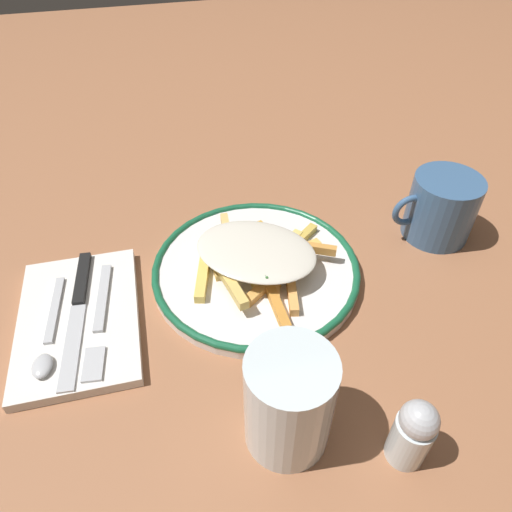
% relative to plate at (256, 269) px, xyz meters
% --- Properties ---
extents(ground_plane, '(2.60, 2.60, 0.00)m').
position_rel_plate_xyz_m(ground_plane, '(0.00, 0.00, -0.01)').
color(ground_plane, '#9C6341').
extents(plate, '(0.28, 0.28, 0.02)m').
position_rel_plate_xyz_m(plate, '(0.00, 0.00, 0.00)').
color(plate, white).
rests_on(plate, ground_plane).
extents(fries_heap, '(0.20, 0.21, 0.04)m').
position_rel_plate_xyz_m(fries_heap, '(-0.01, 0.00, 0.03)').
color(fries_heap, '#EABB67').
rests_on(fries_heap, plate).
extents(napkin, '(0.14, 0.21, 0.01)m').
position_rel_plate_xyz_m(napkin, '(0.23, 0.03, -0.00)').
color(napkin, white).
rests_on(napkin, ground_plane).
extents(fork, '(0.04, 0.18, 0.00)m').
position_rel_plate_xyz_m(fork, '(0.20, 0.04, 0.01)').
color(fork, silver).
rests_on(fork, napkin).
extents(knife, '(0.03, 0.21, 0.01)m').
position_rel_plate_xyz_m(knife, '(0.23, 0.01, 0.01)').
color(knife, black).
rests_on(knife, napkin).
extents(spoon, '(0.03, 0.15, 0.01)m').
position_rel_plate_xyz_m(spoon, '(0.26, 0.06, 0.01)').
color(spoon, silver).
rests_on(spoon, napkin).
extents(water_glass, '(0.08, 0.08, 0.12)m').
position_rel_plate_xyz_m(water_glass, '(0.03, 0.22, 0.05)').
color(water_glass, silver).
rests_on(water_glass, ground_plane).
extents(coffee_mug, '(0.12, 0.10, 0.09)m').
position_rel_plate_xyz_m(coffee_mug, '(-0.28, -0.02, 0.04)').
color(coffee_mug, '#3B5F89').
rests_on(coffee_mug, ground_plane).
extents(salt_shaker, '(0.04, 0.04, 0.08)m').
position_rel_plate_xyz_m(salt_shaker, '(-0.08, 0.27, 0.03)').
color(salt_shaker, silver).
rests_on(salt_shaker, ground_plane).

